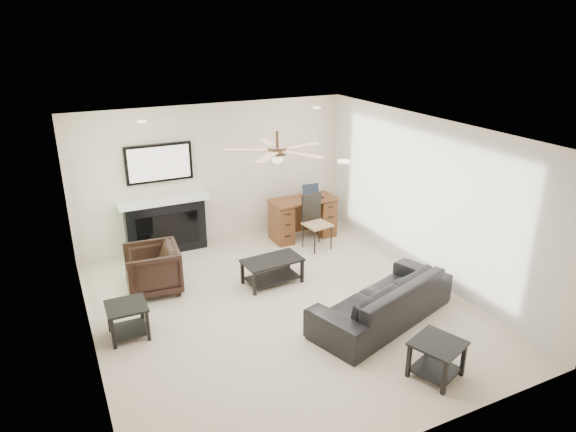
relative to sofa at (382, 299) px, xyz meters
name	(u,v)px	position (x,y,z in m)	size (l,w,h in m)	color
room_shell	(291,191)	(-0.90, 0.95, 1.37)	(5.50, 5.54, 2.52)	#BEAC99
sofa	(382,299)	(0.00, 0.00, 0.00)	(2.17, 0.85, 0.63)	black
armchair	(153,269)	(-2.60, 2.15, 0.04)	(0.76, 0.78, 0.71)	black
coffee_table	(272,271)	(-0.90, 1.60, -0.12)	(0.90, 0.50, 0.40)	black
end_table_near	(436,359)	(-0.15, -1.25, -0.09)	(0.52, 0.52, 0.45)	black
end_table_left	(128,321)	(-3.15, 1.10, -0.09)	(0.50, 0.50, 0.45)	black
fireplace_unit	(164,200)	(-2.08, 3.46, 0.64)	(1.52, 0.34, 1.91)	black
desk	(303,218)	(0.35, 3.00, 0.06)	(1.22, 0.56, 0.76)	#3F230F
desk_chair	(317,223)	(0.35, 2.45, 0.17)	(0.42, 0.44, 0.97)	black
laptop	(313,192)	(0.55, 2.98, 0.56)	(0.33, 0.24, 0.23)	black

